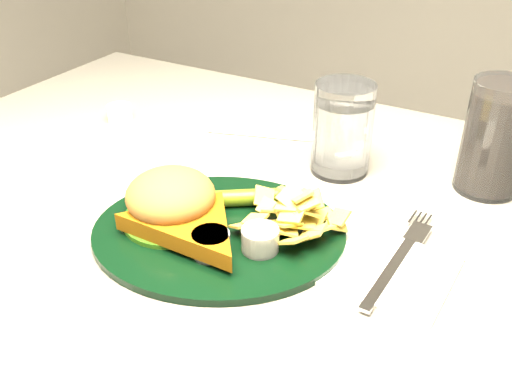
% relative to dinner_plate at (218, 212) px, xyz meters
% --- Properties ---
extents(dinner_plate, '(0.39, 0.36, 0.07)m').
position_rel_dinner_plate_xyz_m(dinner_plate, '(0.00, 0.00, 0.00)').
color(dinner_plate, black).
rests_on(dinner_plate, table).
extents(water_glass, '(0.09, 0.09, 0.13)m').
position_rel_dinner_plate_xyz_m(water_glass, '(0.06, 0.23, 0.03)').
color(water_glass, white).
rests_on(water_glass, table).
extents(cola_glass, '(0.10, 0.10, 0.16)m').
position_rel_dinner_plate_xyz_m(cola_glass, '(0.26, 0.28, 0.04)').
color(cola_glass, black).
rests_on(cola_glass, table).
extents(fork_napkin, '(0.15, 0.19, 0.01)m').
position_rel_dinner_plate_xyz_m(fork_napkin, '(0.21, 0.03, -0.03)').
color(fork_napkin, white).
rests_on(fork_napkin, table).
extents(ramekin, '(0.05, 0.05, 0.03)m').
position_rel_dinner_plate_xyz_m(ramekin, '(-0.33, 0.20, -0.02)').
color(ramekin, white).
rests_on(ramekin, table).
extents(wrapped_straw, '(0.24, 0.15, 0.01)m').
position_rel_dinner_plate_xyz_m(wrapped_straw, '(-0.06, 0.28, -0.03)').
color(wrapped_straw, white).
rests_on(wrapped_straw, table).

